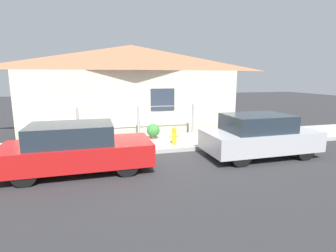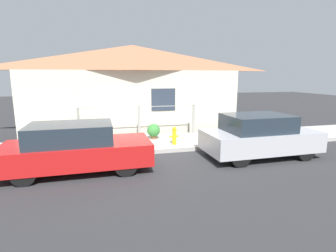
{
  "view_description": "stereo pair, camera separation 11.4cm",
  "coord_description": "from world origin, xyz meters",
  "px_view_note": "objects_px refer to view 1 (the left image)",
  "views": [
    {
      "loc": [
        -1.51,
        -8.49,
        2.64
      ],
      "look_at": [
        0.77,
        0.3,
        0.9
      ],
      "focal_mm": 28.0,
      "sensor_mm": 36.0,
      "label": 1
    },
    {
      "loc": [
        -1.4,
        -8.52,
        2.64
      ],
      "look_at": [
        0.77,
        0.3,
        0.9
      ],
      "focal_mm": 28.0,
      "sensor_mm": 36.0,
      "label": 2
    }
  ],
  "objects_px": {
    "fire_hydrant": "(174,135)",
    "potted_plant_near_hydrant": "(153,131)",
    "car_right": "(259,136)",
    "potted_plant_by_fence": "(76,133)",
    "car_left": "(77,148)"
  },
  "relations": [
    {
      "from": "car_left",
      "to": "potted_plant_by_fence",
      "type": "distance_m",
      "value": 2.84
    },
    {
      "from": "car_right",
      "to": "fire_hydrant",
      "type": "height_order",
      "value": "car_right"
    },
    {
      "from": "fire_hydrant",
      "to": "potted_plant_by_fence",
      "type": "relative_size",
      "value": 0.94
    },
    {
      "from": "car_left",
      "to": "car_right",
      "type": "height_order",
      "value": "car_right"
    },
    {
      "from": "car_left",
      "to": "fire_hydrant",
      "type": "relative_size",
      "value": 6.05
    },
    {
      "from": "fire_hydrant",
      "to": "potted_plant_by_fence",
      "type": "xyz_separation_m",
      "value": [
        -3.51,
        1.18,
        0.04
      ]
    },
    {
      "from": "fire_hydrant",
      "to": "potted_plant_near_hydrant",
      "type": "height_order",
      "value": "fire_hydrant"
    },
    {
      "from": "car_right",
      "to": "fire_hydrant",
      "type": "bearing_deg",
      "value": 144.83
    },
    {
      "from": "potted_plant_near_hydrant",
      "to": "fire_hydrant",
      "type": "bearing_deg",
      "value": -61.64
    },
    {
      "from": "car_right",
      "to": "potted_plant_by_fence",
      "type": "bearing_deg",
      "value": 153.38
    },
    {
      "from": "car_right",
      "to": "fire_hydrant",
      "type": "xyz_separation_m",
      "value": [
        -2.44,
        1.64,
        -0.21
      ]
    },
    {
      "from": "fire_hydrant",
      "to": "potted_plant_near_hydrant",
      "type": "xyz_separation_m",
      "value": [
        -0.57,
        1.06,
        -0.02
      ]
    },
    {
      "from": "car_right",
      "to": "potted_plant_by_fence",
      "type": "height_order",
      "value": "car_right"
    },
    {
      "from": "car_left",
      "to": "potted_plant_by_fence",
      "type": "relative_size",
      "value": 5.67
    },
    {
      "from": "fire_hydrant",
      "to": "potted_plant_near_hydrant",
      "type": "distance_m",
      "value": 1.21
    }
  ]
}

